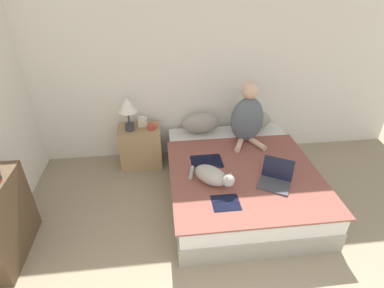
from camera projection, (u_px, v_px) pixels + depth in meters
name	position (u px, v px, depth m)	size (l,w,h in m)	color
wall_back	(209.00, 66.00, 3.88)	(5.58, 0.05, 2.55)	white
bed	(239.00, 179.00, 3.57)	(1.65, 1.96, 0.44)	#9E998E
pillow_near	(200.00, 123.00, 4.04)	(0.51, 0.28, 0.26)	gray
pillow_far	(252.00, 120.00, 4.11)	(0.51, 0.28, 0.26)	gray
person_sitting	(248.00, 117.00, 3.72)	(0.42, 0.41, 0.80)	slate
cat_tabby	(213.00, 176.00, 3.09)	(0.45, 0.48, 0.21)	#A8A399
laptop_open	(275.00, 179.00, 3.12)	(0.42, 0.41, 0.25)	#424247
nightstand	(141.00, 146.00, 4.09)	(0.55, 0.41, 0.55)	tan
table_lamp	(127.00, 107.00, 3.74)	(0.24, 0.24, 0.45)	#38383D
tissue_box	(143.00, 121.00, 3.99)	(0.12, 0.12, 0.14)	beige
coffee_mug	(151.00, 127.00, 3.90)	(0.14, 0.09, 0.08)	#B24238
bookshelf	(4.00, 222.00, 2.73)	(0.24, 0.78, 0.82)	brown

